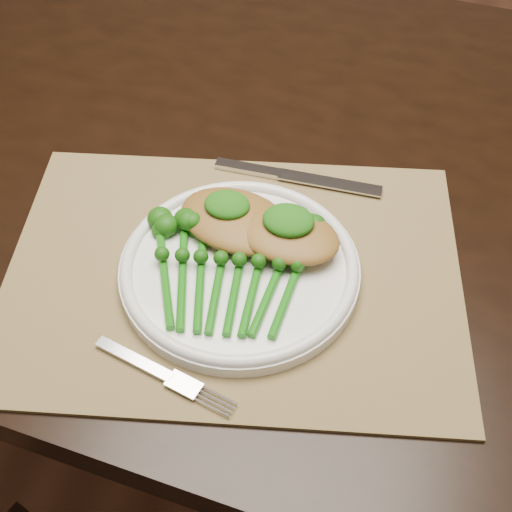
% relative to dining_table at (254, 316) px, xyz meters
% --- Properties ---
extents(floor, '(4.00, 4.00, 0.00)m').
position_rel_dining_table_xyz_m(floor, '(0.06, 0.05, -0.38)').
color(floor, brown).
rests_on(floor, ground).
extents(dining_table, '(1.68, 1.05, 0.75)m').
position_rel_dining_table_xyz_m(dining_table, '(0.00, 0.00, 0.00)').
color(dining_table, black).
rests_on(dining_table, ground).
extents(placemat, '(0.55, 0.44, 0.00)m').
position_rel_dining_table_xyz_m(placemat, '(0.03, -0.21, 0.38)').
color(placemat, olive).
rests_on(placemat, dining_table).
extents(dinner_plate, '(0.26, 0.26, 0.02)m').
position_rel_dining_table_xyz_m(dinner_plate, '(0.04, -0.21, 0.39)').
color(dinner_plate, white).
rests_on(dinner_plate, placemat).
extents(knife, '(0.21, 0.02, 0.01)m').
position_rel_dining_table_xyz_m(knife, '(0.05, -0.05, 0.38)').
color(knife, silver).
rests_on(knife, placemat).
extents(fork, '(0.16, 0.06, 0.00)m').
position_rel_dining_table_xyz_m(fork, '(0.01, -0.36, 0.38)').
color(fork, silver).
rests_on(fork, placemat).
extents(chicken_fillet_left, '(0.15, 0.12, 0.03)m').
position_rel_dining_table_xyz_m(chicken_fillet_left, '(0.02, -0.16, 0.41)').
color(chicken_fillet_left, olive).
rests_on(chicken_fillet_left, dinner_plate).
extents(chicken_fillet_right, '(0.13, 0.10, 0.02)m').
position_rel_dining_table_xyz_m(chicken_fillet_right, '(0.08, -0.17, 0.41)').
color(chicken_fillet_right, olive).
rests_on(chicken_fillet_right, dinner_plate).
extents(pesto_dollop_left, '(0.05, 0.04, 0.02)m').
position_rel_dining_table_xyz_m(pesto_dollop_left, '(0.01, -0.16, 0.42)').
color(pesto_dollop_left, '#124D0B').
rests_on(pesto_dollop_left, chicken_fillet_left).
extents(pesto_dollop_right, '(0.06, 0.05, 0.02)m').
position_rel_dining_table_xyz_m(pesto_dollop_right, '(0.08, -0.17, 0.43)').
color(pesto_dollop_right, '#124D0B').
rests_on(pesto_dollop_right, chicken_fillet_right).
extents(broccolini_bundle, '(0.18, 0.20, 0.04)m').
position_rel_dining_table_xyz_m(broccolini_bundle, '(0.03, -0.24, 0.40)').
color(broccolini_bundle, '#14660D').
rests_on(broccolini_bundle, dinner_plate).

